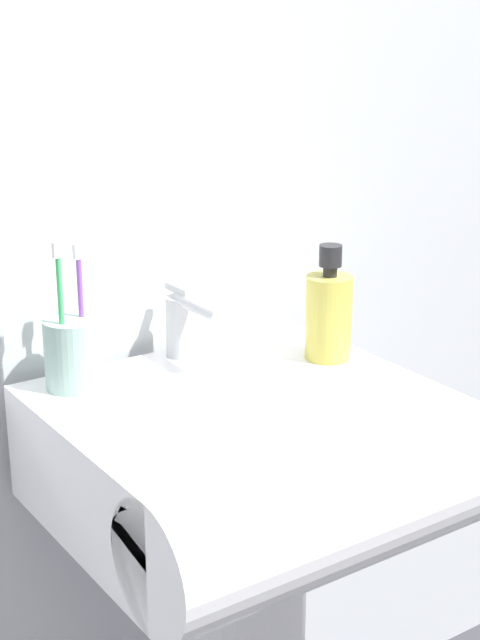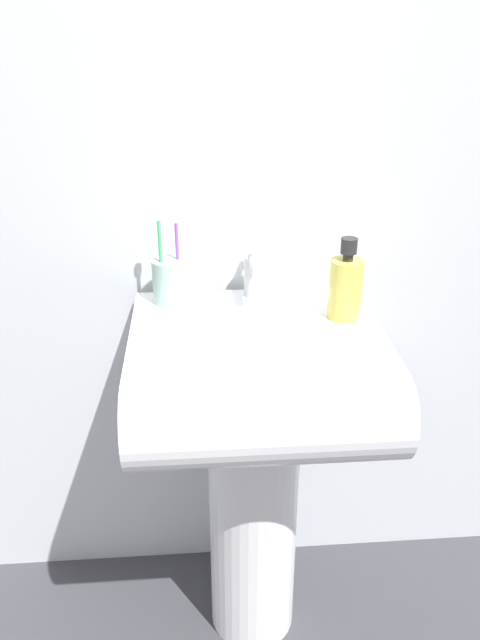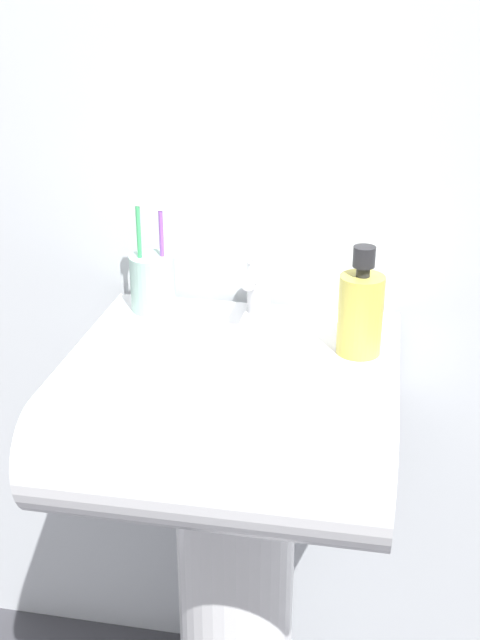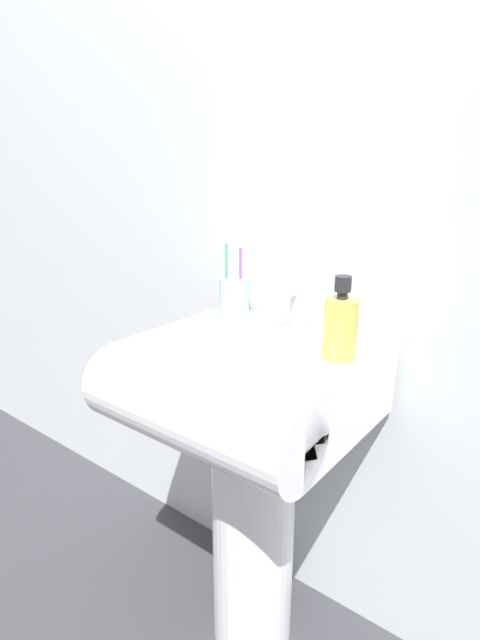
{
  "view_description": "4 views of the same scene",
  "coord_description": "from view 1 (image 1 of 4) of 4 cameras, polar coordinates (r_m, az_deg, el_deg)",
  "views": [
    {
      "loc": [
        -0.66,
        -0.98,
        1.29
      ],
      "look_at": [
        0.02,
        0.01,
        0.89
      ],
      "focal_mm": 55.0,
      "sensor_mm": 36.0,
      "label": 1
    },
    {
      "loc": [
        -0.11,
        -1.08,
        1.33
      ],
      "look_at": [
        -0.03,
        0.01,
        0.81
      ],
      "focal_mm": 35.0,
      "sensor_mm": 36.0,
      "label": 2
    },
    {
      "loc": [
        0.2,
        -1.06,
        1.33
      ],
      "look_at": [
        0.01,
        -0.02,
        0.86
      ],
      "focal_mm": 45.0,
      "sensor_mm": 36.0,
      "label": 3
    },
    {
      "loc": [
        0.59,
        -0.81,
        1.17
      ],
      "look_at": [
        -0.02,
        -0.03,
        0.85
      ],
      "focal_mm": 28.0,
      "sensor_mm": 36.0,
      "label": 4
    }
  ],
  "objects": [
    {
      "name": "faucet",
      "position": [
        1.38,
        -3.26,
        -0.01
      ],
      "size": [
        0.04,
        0.13,
        0.11
      ],
      "color": "#B7B7BC",
      "rests_on": "sink_basin"
    },
    {
      "name": "soap_bottle",
      "position": [
        1.39,
        5.19,
        0.36
      ],
      "size": [
        0.07,
        0.07,
        0.17
      ],
      "color": "gold",
      "rests_on": "sink_basin"
    },
    {
      "name": "wall_back",
      "position": [
        1.39,
        -5.95,
        14.55
      ],
      "size": [
        5.0,
        0.05,
        2.4
      ],
      "primitive_type": "cube",
      "color": "silver",
      "rests_on": "ground"
    },
    {
      "name": "toothbrush_cup",
      "position": [
        1.3,
        -9.7,
        -1.83
      ],
      "size": [
        0.07,
        0.07,
        0.2
      ],
      "color": "#99BFB2",
      "rests_on": "sink_basin"
    },
    {
      "name": "sink_basin",
      "position": [
        1.27,
        1.19,
        -8.4
      ],
      "size": [
        0.48,
        0.46,
        0.16
      ],
      "color": "white",
      "rests_on": "sink_pedestal"
    }
  ]
}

